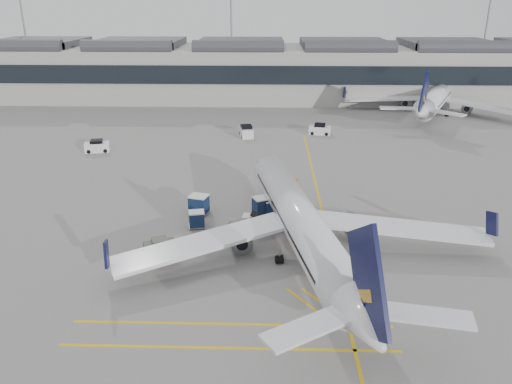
{
  "coord_description": "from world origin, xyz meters",
  "views": [
    {
      "loc": [
        4.46,
        -38.46,
        20.95
      ],
      "look_at": [
        3.22,
        4.7,
        4.0
      ],
      "focal_mm": 35.0,
      "sensor_mm": 36.0,
      "label": 1
    }
  ],
  "objects_px": {
    "ramp_agent_a": "(288,220)",
    "pushback_tug": "(160,248)",
    "ramp_agent_b": "(291,229)",
    "airliner_main": "(301,223)",
    "belt_loader": "(256,224)",
    "baggage_cart_a": "(274,208)"
  },
  "relations": [
    {
      "from": "ramp_agent_a",
      "to": "baggage_cart_a",
      "type": "bearing_deg",
      "value": 56.71
    },
    {
      "from": "pushback_tug",
      "to": "ramp_agent_a",
      "type": "bearing_deg",
      "value": 5.68
    },
    {
      "from": "ramp_agent_b",
      "to": "pushback_tug",
      "type": "relative_size",
      "value": 0.53
    },
    {
      "from": "airliner_main",
      "to": "ramp_agent_a",
      "type": "relative_size",
      "value": 22.9
    },
    {
      "from": "baggage_cart_a",
      "to": "ramp_agent_b",
      "type": "relative_size",
      "value": 1.02
    },
    {
      "from": "baggage_cart_a",
      "to": "pushback_tug",
      "type": "xyz_separation_m",
      "value": [
        -9.87,
        -8.55,
        -0.22
      ]
    },
    {
      "from": "airliner_main",
      "to": "baggage_cart_a",
      "type": "height_order",
      "value": "airliner_main"
    },
    {
      "from": "airliner_main",
      "to": "belt_loader",
      "type": "xyz_separation_m",
      "value": [
        -4.0,
        4.47,
        -2.29
      ]
    },
    {
      "from": "airliner_main",
      "to": "pushback_tug",
      "type": "distance_m",
      "value": 12.41
    },
    {
      "from": "ramp_agent_a",
      "to": "ramp_agent_b",
      "type": "relative_size",
      "value": 0.93
    },
    {
      "from": "ramp_agent_a",
      "to": "pushback_tug",
      "type": "bearing_deg",
      "value": 147.81
    },
    {
      "from": "baggage_cart_a",
      "to": "ramp_agent_a",
      "type": "height_order",
      "value": "baggage_cart_a"
    },
    {
      "from": "ramp_agent_b",
      "to": "ramp_agent_a",
      "type": "bearing_deg",
      "value": -81.07
    },
    {
      "from": "airliner_main",
      "to": "baggage_cart_a",
      "type": "distance_m",
      "value": 8.27
    },
    {
      "from": "pushback_tug",
      "to": "airliner_main",
      "type": "bearing_deg",
      "value": -17.93
    },
    {
      "from": "airliner_main",
      "to": "ramp_agent_b",
      "type": "distance_m",
      "value": 3.57
    },
    {
      "from": "ramp_agent_a",
      "to": "ramp_agent_b",
      "type": "distance_m",
      "value": 2.14
    },
    {
      "from": "belt_loader",
      "to": "baggage_cart_a",
      "type": "bearing_deg",
      "value": 73.46
    },
    {
      "from": "ramp_agent_a",
      "to": "pushback_tug",
      "type": "relative_size",
      "value": 0.5
    },
    {
      "from": "ramp_agent_a",
      "to": "airliner_main",
      "type": "bearing_deg",
      "value": -138.68
    },
    {
      "from": "belt_loader",
      "to": "ramp_agent_a",
      "type": "distance_m",
      "value": 3.08
    },
    {
      "from": "belt_loader",
      "to": "ramp_agent_b",
      "type": "relative_size",
      "value": 2.66
    }
  ]
}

